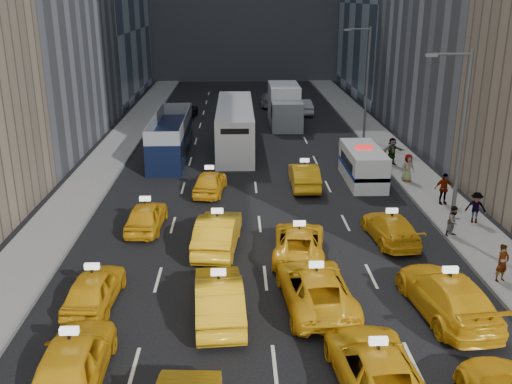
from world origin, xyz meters
The scene contains 33 objects.
sidewalk_west centered at (-10.50, 25.00, 0.07)m, with size 3.00×90.00×0.15m, color gray.
sidewalk_east centered at (10.50, 25.00, 0.07)m, with size 3.00×90.00×0.15m, color gray.
curb_west centered at (-9.05, 25.00, 0.09)m, with size 0.15×90.00×0.18m, color slate.
curb_east centered at (9.05, 25.00, 0.09)m, with size 0.15×90.00×0.18m, color slate.
streetlight_near centered at (9.18, 12.00, 4.92)m, with size 2.15×0.22×9.00m.
streetlight_far centered at (9.18, 32.00, 4.92)m, with size 2.15×0.22×9.00m.
taxi_4 centered at (-6.14, 1.27, 0.83)m, with size 1.96×4.87×1.66m, color gold.
taxi_6 centered at (2.96, 0.80, 0.71)m, with size 2.36×5.11×1.42m, color gold.
taxi_8 centered at (-6.63, 6.03, 0.70)m, with size 1.66×4.14×1.41m, color gold.
taxi_9 centered at (-1.85, 4.99, 0.81)m, with size 1.71×4.89×1.61m, color gold.
taxi_10 centered at (1.79, 5.73, 0.75)m, with size 2.48×5.37×1.49m, color gold.
taxi_11 centered at (6.56, 4.89, 0.81)m, with size 2.26×5.57×1.62m, color gold.
taxi_12 centered at (-5.76, 13.51, 0.71)m, with size 1.68×4.18×1.42m, color gold.
taxi_13 centered at (-2.07, 11.03, 0.84)m, with size 1.77×5.07×1.67m, color gold.
taxi_14 centered at (1.63, 10.16, 0.68)m, with size 2.25×4.87×1.35m, color gold.
taxi_15 centered at (6.22, 11.66, 0.66)m, with size 1.86×4.57×1.33m, color gold.
taxi_16 centered at (-2.79, 18.97, 0.70)m, with size 1.66×4.14×1.41m, color gold.
taxi_17 centered at (2.98, 19.90, 0.76)m, with size 1.61×4.61×1.52m, color gold.
nypd_van centered at (6.81, 20.89, 1.07)m, with size 2.69×5.70×2.37m.
double_decker centered at (-5.96, 27.36, 1.49)m, with size 2.38×10.37×3.01m.
city_bus centered at (-1.27, 29.92, 1.66)m, with size 3.35×13.06×3.34m.
box_truck centered at (3.24, 38.08, 1.75)m, with size 3.45×8.00×3.55m.
misc_car_0 centered at (7.17, 26.05, 0.78)m, with size 1.65×4.73×1.56m, color #AAAEB2.
misc_car_1 centered at (-6.36, 41.30, 0.70)m, with size 2.32×5.03×1.40m, color black.
misc_car_2 centered at (2.41, 47.41, 0.74)m, with size 2.07×5.10×1.48m, color slate.
misc_car_3 centered at (-1.46, 42.74, 0.72)m, with size 1.70×4.22×1.44m, color black.
misc_car_4 centered at (5.34, 43.00, 0.76)m, with size 1.60×4.60×1.52m, color #A9ADB1.
pedestrian_0 centered at (9.62, 7.14, 0.95)m, with size 0.58×0.38×1.60m, color gray.
pedestrian_1 centered at (9.34, 11.82, 0.91)m, with size 0.74×0.41×1.52m, color gray.
pedestrian_2 centered at (11.08, 13.48, 0.97)m, with size 1.06×0.44×1.63m, color gray.
pedestrian_3 centered at (10.38, 16.30, 1.05)m, with size 1.05×0.48×1.79m, color gray.
pedestrian_4 centered at (9.57, 20.49, 1.03)m, with size 0.86×0.47×1.75m, color gray.
pedestrian_5 centered at (9.53, 24.16, 1.10)m, with size 1.76×0.51×1.90m, color gray.
Camera 1 is at (-1.13, -13.46, 11.24)m, focal length 40.00 mm.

